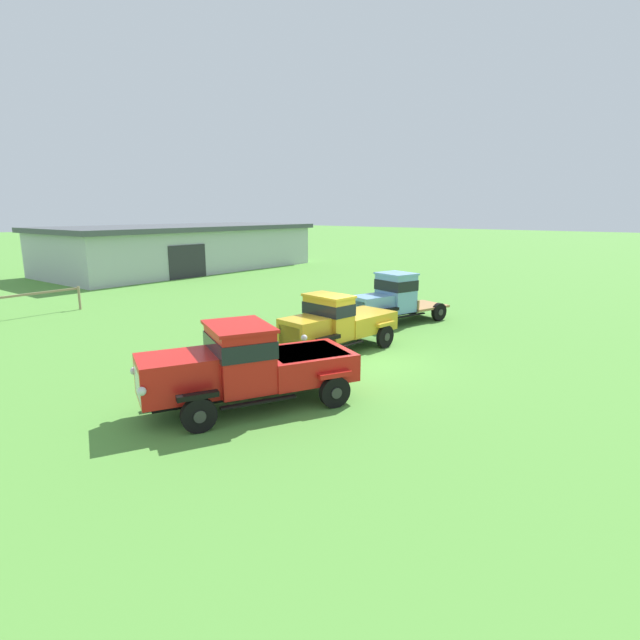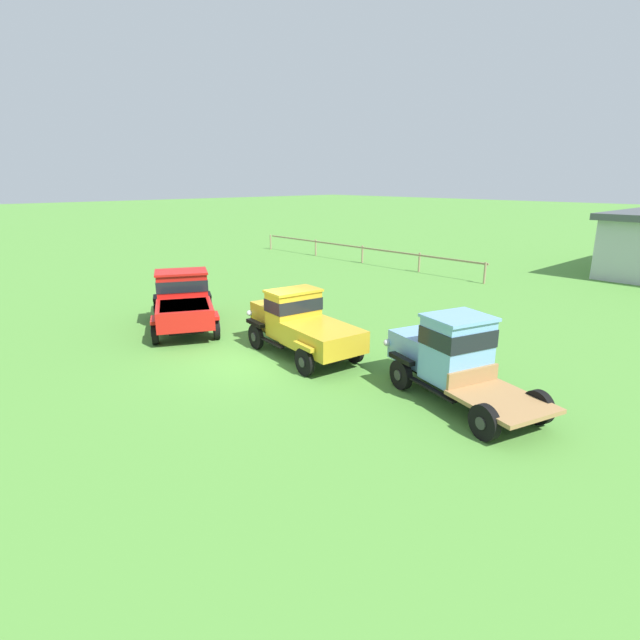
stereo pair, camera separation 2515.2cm
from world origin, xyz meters
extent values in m
plane|color=#518E38|center=(0.00, 0.00, 0.00)|extent=(240.00, 240.00, 0.00)
cube|color=#B2B7BC|center=(12.69, 26.09, 1.64)|extent=(21.22, 9.34, 3.28)
cube|color=#474C51|center=(12.69, 26.09, 3.46)|extent=(21.82, 10.14, 0.36)
cube|color=#2D2D33|center=(9.51, 21.38, 1.20)|extent=(3.20, 0.08, 2.40)
cylinder|color=#997F60|center=(-1.28, 15.88, 0.58)|extent=(0.12, 0.12, 1.16)
cylinder|color=black|center=(-6.63, -0.15, 0.40)|extent=(0.80, 0.53, 0.80)
cylinder|color=#2D2D2D|center=(-6.68, -0.25, 0.40)|extent=(0.26, 0.15, 0.28)
cylinder|color=black|center=(-5.72, 1.70, 0.40)|extent=(0.80, 0.53, 0.80)
cylinder|color=#2D2D2D|center=(-5.67, 1.80, 0.40)|extent=(0.26, 0.15, 0.28)
cylinder|color=black|center=(-3.61, -1.65, 0.40)|extent=(0.80, 0.53, 0.80)
cylinder|color=#2D2D2D|center=(-3.66, -1.75, 0.40)|extent=(0.26, 0.15, 0.28)
cylinder|color=black|center=(-2.69, 0.20, 0.40)|extent=(0.80, 0.53, 0.80)
cylinder|color=#2D2D2D|center=(-2.64, 0.30, 0.40)|extent=(0.26, 0.15, 0.28)
cube|color=black|center=(-4.82, 0.11, 0.48)|extent=(4.87, 3.18, 0.12)
cube|color=red|center=(-6.41, 0.89, 1.02)|extent=(2.22, 2.07, 0.97)
cube|color=silver|center=(-7.17, 1.27, 0.98)|extent=(0.56, 1.04, 0.73)
sphere|color=silver|center=(-7.52, 0.58, 1.05)|extent=(0.20, 0.20, 0.20)
sphere|color=silver|center=(-6.84, 1.97, 1.05)|extent=(0.20, 0.20, 0.20)
cube|color=black|center=(-6.63, -0.15, 0.85)|extent=(0.91, 0.59, 0.12)
cube|color=black|center=(-5.72, 1.70, 0.85)|extent=(0.91, 0.59, 0.12)
cube|color=red|center=(-5.04, 0.21, 1.29)|extent=(1.98, 2.20, 1.49)
cube|color=black|center=(-5.04, 0.21, 1.62)|extent=(2.04, 2.26, 0.42)
cube|color=red|center=(-5.04, 0.21, 2.07)|extent=(2.13, 2.34, 0.08)
cube|color=black|center=(-5.37, -0.75, 0.46)|extent=(1.70, 0.94, 0.05)
cube|color=black|center=(-4.47, 1.06, 0.46)|extent=(1.70, 0.94, 0.05)
cube|color=red|center=(-3.45, -0.58, 0.89)|extent=(2.84, 2.69, 0.70)
cube|color=black|center=(-3.45, -0.58, 1.21)|extent=(2.39, 2.27, 0.06)
cube|color=red|center=(-3.61, -1.65, 0.85)|extent=(0.88, 0.57, 0.12)
cube|color=red|center=(-2.69, 0.20, 0.85)|extent=(0.88, 0.57, 0.12)
cylinder|color=black|center=(-0.90, 0.61, 0.41)|extent=(0.83, 0.25, 0.82)
cylinder|color=#2D2D2D|center=(-0.91, 0.52, 0.41)|extent=(0.29, 0.07, 0.29)
cylinder|color=black|center=(-0.67, 2.41, 0.41)|extent=(0.83, 0.25, 0.82)
cylinder|color=#2D2D2D|center=(-0.66, 2.50, 0.41)|extent=(0.29, 0.07, 0.29)
cylinder|color=black|center=(1.97, 0.24, 0.41)|extent=(0.83, 0.25, 0.82)
cylinder|color=#2D2D2D|center=(1.96, 0.15, 0.41)|extent=(0.29, 0.07, 0.29)
cylinder|color=black|center=(2.20, 2.03, 0.41)|extent=(0.83, 0.25, 0.82)
cylinder|color=#2D2D2D|center=(2.22, 2.12, 0.41)|extent=(0.29, 0.07, 0.29)
cube|color=black|center=(0.63, 1.33, 0.49)|extent=(4.29, 1.53, 0.12)
cube|color=gold|center=(-0.98, 1.53, 0.97)|extent=(1.47, 1.43, 0.84)
cube|color=silver|center=(-1.60, 1.61, 0.93)|extent=(0.19, 1.00, 0.63)
sphere|color=silver|center=(-1.70, 0.94, 0.99)|extent=(0.20, 0.20, 0.20)
sphere|color=silver|center=(-1.53, 2.29, 0.99)|extent=(0.20, 0.20, 0.20)
cube|color=black|center=(-0.90, 0.61, 0.87)|extent=(0.96, 0.32, 0.12)
cube|color=black|center=(-0.67, 2.41, 0.87)|extent=(0.96, 0.32, 0.12)
cube|color=gold|center=(0.13, 1.39, 1.26)|extent=(1.12, 1.70, 1.42)
cube|color=black|center=(0.13, 1.39, 1.58)|extent=(1.17, 1.74, 0.40)
cube|color=gold|center=(0.13, 1.39, 2.01)|extent=(1.23, 1.78, 0.08)
cube|color=black|center=(0.11, 0.50, 0.47)|extent=(1.31, 0.31, 0.05)
cube|color=black|center=(0.34, 2.26, 0.47)|extent=(1.31, 0.31, 0.05)
cube|color=gold|center=(1.74, 1.18, 0.88)|extent=(2.52, 1.95, 0.66)
cube|color=black|center=(1.74, 1.18, 1.18)|extent=(2.12, 1.65, 0.06)
cube|color=gold|center=(1.97, 0.24, 0.87)|extent=(0.92, 0.31, 0.12)
cube|color=gold|center=(2.20, 2.03, 0.87)|extent=(0.92, 0.31, 0.12)
cylinder|color=black|center=(4.43, 1.52, 0.40)|extent=(0.82, 0.41, 0.80)
cylinder|color=#2D2D2D|center=(4.40, 1.41, 0.40)|extent=(0.28, 0.11, 0.28)
cylinder|color=black|center=(4.89, 3.10, 0.40)|extent=(0.82, 0.41, 0.80)
cylinder|color=#2D2D2D|center=(4.92, 3.21, 0.40)|extent=(0.28, 0.11, 0.28)
cylinder|color=black|center=(7.35, 0.68, 0.40)|extent=(0.82, 0.41, 0.80)
cylinder|color=#2D2D2D|center=(7.32, 0.57, 0.40)|extent=(0.28, 0.11, 0.28)
cylinder|color=black|center=(7.81, 2.26, 0.40)|extent=(0.82, 0.41, 0.80)
cylinder|color=#2D2D2D|center=(7.84, 2.37, 0.40)|extent=(0.28, 0.11, 0.28)
cube|color=black|center=(5.97, 1.93, 0.48)|extent=(4.47, 2.08, 0.12)
cube|color=#70A3D1|center=(4.43, 2.37, 0.94)|extent=(1.83, 1.54, 0.81)
cube|color=silver|center=(3.70, 2.58, 0.90)|extent=(0.31, 0.89, 0.60)
sphere|color=silver|center=(3.52, 1.99, 0.96)|extent=(0.20, 0.20, 0.20)
sphere|color=silver|center=(3.86, 3.18, 0.96)|extent=(0.20, 0.20, 0.20)
cube|color=black|center=(4.43, 1.52, 0.85)|extent=(0.94, 0.45, 0.12)
cube|color=black|center=(4.89, 3.10, 0.85)|extent=(0.94, 0.45, 0.12)
cube|color=#70A3D1|center=(5.75, 1.99, 1.33)|extent=(1.53, 1.72, 1.59)
cube|color=black|center=(5.75, 1.99, 1.69)|extent=(1.59, 1.76, 0.44)
cube|color=#70A3D1|center=(5.75, 1.99, 2.17)|extent=(1.66, 1.81, 0.08)
cube|color=black|center=(5.65, 1.19, 0.46)|extent=(1.62, 0.59, 0.05)
cube|color=black|center=(6.09, 2.73, 0.46)|extent=(1.62, 0.59, 0.05)
cube|color=#9E7547|center=(7.29, 1.55, 0.59)|extent=(2.40, 2.17, 0.10)
cube|color=#9E7547|center=(6.36, 1.82, 0.82)|extent=(0.51, 1.52, 0.44)
camera|label=1|loc=(-13.07, -8.62, 4.81)|focal=28.00mm
camera|label=2|loc=(12.07, -8.50, 5.43)|focal=28.00mm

